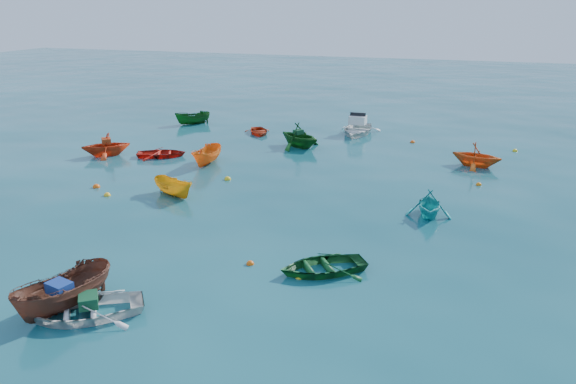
% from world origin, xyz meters
% --- Properties ---
extents(ground, '(160.00, 160.00, 0.00)m').
position_xyz_m(ground, '(0.00, 0.00, 0.00)').
color(ground, '#0A4049').
rests_on(ground, ground).
extents(dinghy_white_near, '(4.25, 4.05, 0.72)m').
position_xyz_m(dinghy_white_near, '(-2.46, -7.24, 0.00)').
color(dinghy_white_near, white).
rests_on(dinghy_white_near, ground).
extents(sampan_brown_mid, '(2.15, 3.74, 1.36)m').
position_xyz_m(sampan_brown_mid, '(-3.30, -7.12, 0.00)').
color(sampan_brown_mid, brown).
rests_on(sampan_brown_mid, ground).
extents(dinghy_orange_w, '(3.89, 3.84, 1.55)m').
position_xyz_m(dinghy_orange_w, '(-13.57, 9.27, 0.00)').
color(dinghy_orange_w, red).
rests_on(dinghy_orange_w, ground).
extents(sampan_yellow_mid, '(2.88, 2.00, 1.04)m').
position_xyz_m(sampan_yellow_mid, '(-5.61, 3.74, 0.00)').
color(sampan_yellow_mid, orange).
rests_on(sampan_yellow_mid, ground).
extents(dinghy_green_e, '(3.91, 3.68, 0.66)m').
position_xyz_m(dinghy_green_e, '(3.66, -1.97, 0.00)').
color(dinghy_green_e, '#145624').
rests_on(dinghy_green_e, ground).
extents(dinghy_cyan_se, '(2.40, 2.69, 1.29)m').
position_xyz_m(dinghy_cyan_se, '(6.75, 5.04, 0.00)').
color(dinghy_cyan_se, '#1BABA8').
rests_on(dinghy_cyan_se, ground).
extents(dinghy_red_nw, '(3.62, 3.17, 0.63)m').
position_xyz_m(dinghy_red_nw, '(-10.13, 10.15, 0.00)').
color(dinghy_red_nw, red).
rests_on(dinghy_red_nw, ground).
extents(sampan_orange_n, '(1.26, 3.14, 1.20)m').
position_xyz_m(sampan_orange_n, '(-6.60, 9.48, 0.00)').
color(sampan_orange_n, orange).
rests_on(sampan_orange_n, ground).
extents(dinghy_green_n, '(4.21, 4.02, 1.72)m').
position_xyz_m(dinghy_green_n, '(-2.68, 15.30, 0.00)').
color(dinghy_green_n, '#135416').
rests_on(dinghy_green_n, ground).
extents(dinghy_red_far, '(2.99, 3.26, 0.55)m').
position_xyz_m(dinghy_red_far, '(-6.71, 18.14, 0.00)').
color(dinghy_red_far, red).
rests_on(dinghy_red_far, ground).
extents(dinghy_orange_far, '(3.40, 3.12, 1.51)m').
position_xyz_m(dinghy_orange_far, '(8.65, 14.20, 0.00)').
color(dinghy_orange_far, '#E45915').
rests_on(dinghy_orange_far, ground).
extents(sampan_green_far, '(2.83, 2.73, 1.11)m').
position_xyz_m(sampan_green_far, '(-12.94, 19.68, 0.00)').
color(sampan_green_far, '#124F17').
rests_on(sampan_green_far, ground).
extents(motorboat_white, '(3.04, 4.24, 1.48)m').
position_xyz_m(motorboat_white, '(0.19, 20.48, 0.00)').
color(motorboat_white, silver).
rests_on(motorboat_white, ground).
extents(tarp_green_a, '(0.89, 0.92, 0.36)m').
position_xyz_m(tarp_green_a, '(-2.38, -7.18, 0.54)').
color(tarp_green_a, '#134C2A').
rests_on(tarp_green_a, dinghy_white_near).
extents(tarp_blue_a, '(0.85, 0.72, 0.35)m').
position_xyz_m(tarp_blue_a, '(-3.34, -7.27, 0.86)').
color(tarp_blue_a, navy).
rests_on(tarp_blue_a, sampan_brown_mid).
extents(tarp_orange_a, '(0.86, 0.88, 0.34)m').
position_xyz_m(tarp_orange_a, '(-13.53, 9.31, 0.95)').
color(tarp_orange_a, '#AF3512').
rests_on(tarp_orange_a, dinghy_orange_w).
extents(tarp_green_b, '(0.69, 0.75, 0.29)m').
position_xyz_m(tarp_green_b, '(-2.76, 15.35, 1.01)').
color(tarp_green_b, '#114424').
rests_on(tarp_green_b, dinghy_green_n).
extents(buoy_ye_a, '(0.34, 0.34, 0.34)m').
position_xyz_m(buoy_ye_a, '(3.02, -2.67, 0.00)').
color(buoy_ye_a, yellow).
rests_on(buoy_ye_a, ground).
extents(buoy_or_b, '(0.29, 0.29, 0.29)m').
position_xyz_m(buoy_or_b, '(0.96, -2.25, 0.00)').
color(buoy_or_b, '#E4590C').
rests_on(buoy_or_b, ground).
extents(buoy_ye_b, '(0.34, 0.34, 0.34)m').
position_xyz_m(buoy_ye_b, '(-8.82, 2.67, 0.00)').
color(buoy_ye_b, yellow).
rests_on(buoy_ye_b, ground).
extents(buoy_or_c, '(0.39, 0.39, 0.39)m').
position_xyz_m(buoy_or_c, '(-10.16, 3.62, 0.00)').
color(buoy_or_c, '#FF5A0D').
rests_on(buoy_or_c, ground).
extents(buoy_ye_c, '(0.38, 0.38, 0.38)m').
position_xyz_m(buoy_ye_c, '(-4.19, 7.05, 0.00)').
color(buoy_ye_c, yellow).
rests_on(buoy_ye_c, ground).
extents(buoy_or_d, '(0.30, 0.30, 0.30)m').
position_xyz_m(buoy_or_d, '(8.88, 10.46, 0.00)').
color(buoy_or_d, orange).
rests_on(buoy_or_d, ground).
extents(buoy_ye_d, '(0.35, 0.35, 0.35)m').
position_xyz_m(buoy_ye_d, '(-7.32, 11.29, 0.00)').
color(buoy_ye_d, yellow).
rests_on(buoy_ye_d, ground).
extents(buoy_or_e, '(0.33, 0.33, 0.33)m').
position_xyz_m(buoy_or_e, '(4.40, 19.00, 0.00)').
color(buoy_or_e, '#F9550D').
rests_on(buoy_or_e, ground).
extents(buoy_ye_e, '(0.33, 0.33, 0.33)m').
position_xyz_m(buoy_ye_e, '(11.03, 18.69, 0.00)').
color(buoy_ye_e, yellow).
rests_on(buoy_ye_e, ground).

